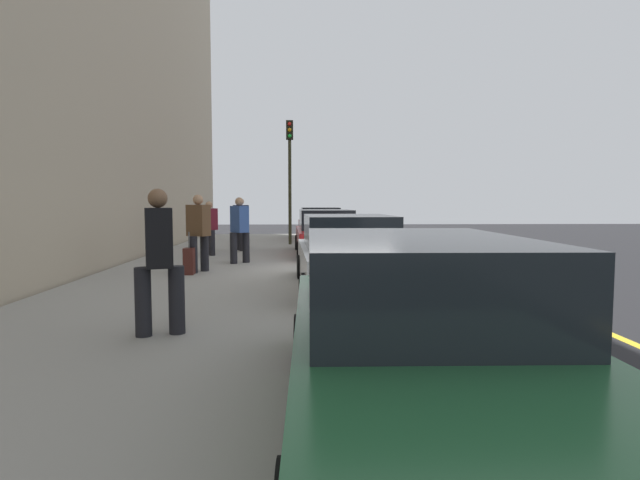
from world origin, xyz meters
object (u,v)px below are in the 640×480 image
(parked_car_green, at_px, (418,340))
(rolling_suitcase, at_px, (189,261))
(parked_car_red, at_px, (326,234))
(pedestrian_navy_coat, at_px, (241,223))
(parked_car_maroon, at_px, (320,225))
(parked_car_white, at_px, (349,255))
(pedestrian_black_coat, at_px, (159,258))
(pedestrian_blue_coat, at_px, (240,228))
(pedestrian_brown_coat, at_px, (199,231))
(traffic_light_pole, at_px, (290,162))
(pedestrian_burgundy_coat, at_px, (209,227))

(parked_car_green, xyz_separation_m, rolling_suitcase, (-7.86, -3.35, -0.31))
(parked_car_red, xyz_separation_m, pedestrian_navy_coat, (-1.00, -2.78, 0.31))
(parked_car_maroon, height_order, rolling_suitcase, parked_car_maroon)
(parked_car_white, xyz_separation_m, rolling_suitcase, (-1.86, -3.40, -0.31))
(parked_car_maroon, xyz_separation_m, pedestrian_black_coat, (16.21, -2.55, 0.34))
(parked_car_maroon, height_order, pedestrian_blue_coat, pedestrian_blue_coat)
(pedestrian_black_coat, bearing_deg, parked_car_maroon, 171.06)
(rolling_suitcase, bearing_deg, parked_car_white, 61.34)
(parked_car_green, xyz_separation_m, pedestrian_brown_coat, (-8.22, -3.21, 0.34))
(pedestrian_blue_coat, bearing_deg, pedestrian_navy_coat, -173.92)
(pedestrian_navy_coat, height_order, traffic_light_pole, traffic_light_pole)
(pedestrian_navy_coat, xyz_separation_m, pedestrian_burgundy_coat, (1.43, -0.78, -0.06))
(pedestrian_brown_coat, height_order, pedestrian_black_coat, same)
(parked_car_green, bearing_deg, parked_car_maroon, -179.92)
(parked_car_green, relative_size, pedestrian_navy_coat, 2.77)
(pedestrian_burgundy_coat, xyz_separation_m, traffic_light_pole, (-3.84, 2.36, 2.25))
(parked_car_white, relative_size, pedestrian_black_coat, 2.58)
(pedestrian_black_coat, distance_m, rolling_suitcase, 5.38)
(parked_car_white, relative_size, pedestrian_navy_coat, 2.65)
(pedestrian_brown_coat, xyz_separation_m, pedestrian_blue_coat, (-1.73, 0.74, -0.03))
(parked_car_red, height_order, pedestrian_brown_coat, pedestrian_brown_coat)
(pedestrian_navy_coat, xyz_separation_m, traffic_light_pole, (-2.41, 1.57, 2.19))
(pedestrian_burgundy_coat, height_order, rolling_suitcase, pedestrian_burgundy_coat)
(parked_car_white, distance_m, pedestrian_navy_coat, 8.02)
(parked_car_white, distance_m, pedestrian_burgundy_coat, 7.08)
(parked_car_red, relative_size, pedestrian_navy_coat, 2.70)
(parked_car_maroon, height_order, pedestrian_navy_coat, pedestrian_navy_coat)
(parked_car_maroon, bearing_deg, parked_car_white, 0.35)
(pedestrian_navy_coat, relative_size, rolling_suitcase, 1.82)
(parked_car_red, xyz_separation_m, pedestrian_burgundy_coat, (0.43, -3.56, 0.26))
(pedestrian_burgundy_coat, relative_size, rolling_suitcase, 1.71)
(parked_car_red, relative_size, rolling_suitcase, 4.92)
(parked_car_white, xyz_separation_m, pedestrian_brown_coat, (-2.23, -3.26, 0.34))
(parked_car_green, bearing_deg, traffic_light_pole, -175.41)
(pedestrian_navy_coat, xyz_separation_m, rolling_suitcase, (5.61, -0.50, -0.62))
(parked_car_red, xyz_separation_m, parked_car_green, (12.46, 0.07, 0.00))
(pedestrian_black_coat, xyz_separation_m, rolling_suitcase, (-5.28, -0.78, -0.65))
(traffic_light_pole, relative_size, rolling_suitcase, 4.87)
(parked_car_maroon, bearing_deg, pedestrian_brown_coat, -16.76)
(pedestrian_blue_coat, distance_m, rolling_suitcase, 2.35)
(parked_car_green, relative_size, pedestrian_burgundy_coat, 2.94)
(parked_car_maroon, bearing_deg, parked_car_green, 0.08)
(parked_car_maroon, distance_m, parked_car_white, 12.79)
(parked_car_red, distance_m, pedestrian_blue_coat, 3.49)
(parked_car_maroon, relative_size, pedestrian_brown_coat, 2.55)
(pedestrian_navy_coat, relative_size, pedestrian_black_coat, 0.97)
(traffic_light_pole, bearing_deg, pedestrian_navy_coat, -33.17)
(pedestrian_navy_coat, distance_m, traffic_light_pole, 3.62)
(parked_car_green, relative_size, pedestrian_black_coat, 2.69)
(parked_car_red, distance_m, pedestrian_black_coat, 10.20)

